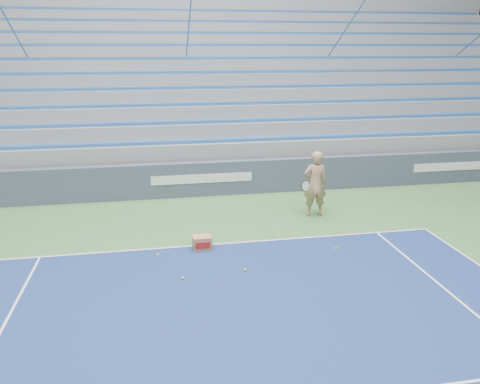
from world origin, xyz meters
The scene contains 8 objects.
sponsor_barrier centered at (0.00, 15.88, 0.55)m, with size 30.00×0.32×1.10m.
bleachers centered at (0.00, 21.60, 2.36)m, with size 31.00×9.15×7.30m.
tennis_player centered at (2.94, 13.44, 0.93)m, with size 0.95×0.85×1.87m.
ball_box centered at (-0.42, 11.69, 0.17)m, with size 0.45×0.35×0.33m.
tennis_ball_0 centered at (0.36, 10.37, 0.03)m, with size 0.07×0.07×0.07m, color #C0D22B.
tennis_ball_1 centered at (2.69, 11.07, 0.03)m, with size 0.07×0.07×0.07m, color #C0D22B.
tennis_ball_2 centered at (-1.46, 11.46, 0.03)m, with size 0.07×0.07×0.07m, color #C0D22B.
tennis_ball_3 centered at (-0.98, 10.24, 0.03)m, with size 0.07×0.07×0.07m, color #C0D22B.
Camera 1 is at (-1.36, 1.50, 4.61)m, focal length 35.00 mm.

